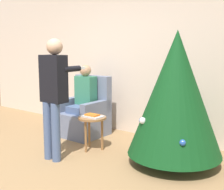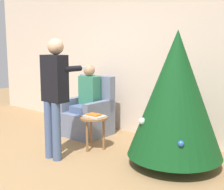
{
  "view_description": "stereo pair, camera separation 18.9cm",
  "coord_description": "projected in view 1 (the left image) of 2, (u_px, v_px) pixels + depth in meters",
  "views": [
    {
      "loc": [
        3.11,
        -2.39,
        1.59
      ],
      "look_at": [
        0.66,
        0.84,
        0.92
      ],
      "focal_mm": 50.0,
      "sensor_mm": 36.0,
      "label": 1
    },
    {
      "loc": [
        3.26,
        -2.27,
        1.59
      ],
      "look_at": [
        0.66,
        0.84,
        0.92
      ],
      "focal_mm": 50.0,
      "sensor_mm": 36.0,
      "label": 2
    }
  ],
  "objects": [
    {
      "name": "armchair",
      "position": [
        85.0,
        115.0,
        5.5
      ],
      "size": [
        0.74,
        0.73,
        1.03
      ],
      "color": "slate",
      "rests_on": "ground_plane"
    },
    {
      "name": "book",
      "position": [
        92.0,
        115.0,
        4.67
      ],
      "size": [
        0.2,
        0.13,
        0.02
      ],
      "color": "orange",
      "rests_on": "laptop"
    },
    {
      "name": "person_seated",
      "position": [
        83.0,
        97.0,
        5.42
      ],
      "size": [
        0.36,
        0.46,
        1.24
      ],
      "color": "#475B84",
      "rests_on": "ground_plane"
    },
    {
      "name": "laptop",
      "position": [
        92.0,
        116.0,
        4.67
      ],
      "size": [
        0.33,
        0.22,
        0.02
      ],
      "color": "silver",
      "rests_on": "side_stool"
    },
    {
      "name": "wall_back",
      "position": [
        130.0,
        58.0,
        5.52
      ],
      "size": [
        8.0,
        0.06,
        2.7
      ],
      "color": "beige",
      "rests_on": "ground_plane"
    },
    {
      "name": "ground_plane",
      "position": [
        31.0,
        170.0,
        3.99
      ],
      "size": [
        14.0,
        14.0,
        0.0
      ],
      "primitive_type": "plane",
      "color": "#99754C"
    },
    {
      "name": "christmas_tree",
      "position": [
        176.0,
        94.0,
        4.03
      ],
      "size": [
        1.24,
        1.24,
        1.77
      ],
      "color": "brown",
      "rests_on": "ground_plane"
    },
    {
      "name": "person_standing",
      "position": [
        54.0,
        89.0,
        4.22
      ],
      "size": [
        0.39,
        0.57,
        1.66
      ],
      "color": "#475B84",
      "rests_on": "ground_plane"
    },
    {
      "name": "side_stool",
      "position": [
        92.0,
        122.0,
        4.69
      ],
      "size": [
        0.43,
        0.43,
        0.51
      ],
      "color": "olive",
      "rests_on": "ground_plane"
    }
  ]
}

